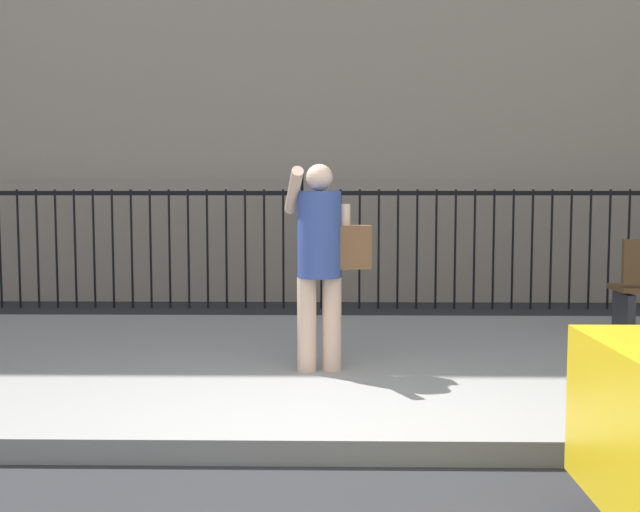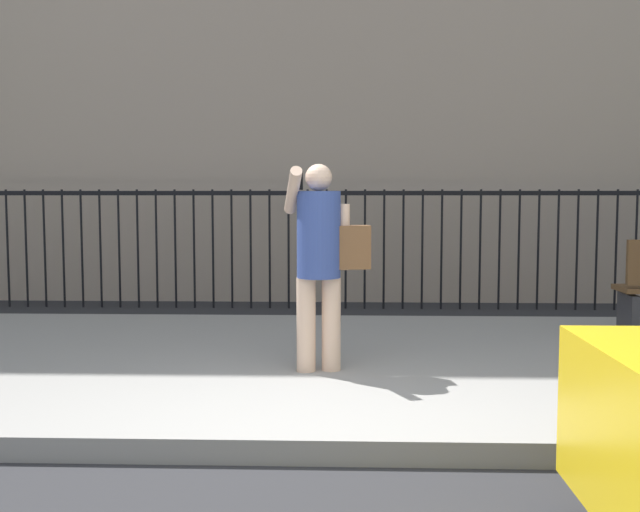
# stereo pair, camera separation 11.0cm
# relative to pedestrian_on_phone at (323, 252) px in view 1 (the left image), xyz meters

# --- Properties ---
(ground_plane) EXTENTS (60.00, 60.00, 0.00)m
(ground_plane) POSITION_rel_pedestrian_on_phone_xyz_m (0.05, -1.70, -1.09)
(ground_plane) COLOR #28282B
(sidewalk) EXTENTS (28.00, 4.40, 0.15)m
(sidewalk) POSITION_rel_pedestrian_on_phone_xyz_m (0.05, 0.50, -1.01)
(sidewalk) COLOR gray
(sidewalk) RESTS_ON ground
(iron_fence) EXTENTS (12.03, 0.04, 1.60)m
(iron_fence) POSITION_rel_pedestrian_on_phone_xyz_m (0.05, 4.20, -0.07)
(iron_fence) COLOR black
(iron_fence) RESTS_ON ground
(pedestrian_on_phone) EXTENTS (0.69, 0.48, 1.62)m
(pedestrian_on_phone) POSITION_rel_pedestrian_on_phone_xyz_m (0.00, 0.00, 0.00)
(pedestrian_on_phone) COLOR beige
(pedestrian_on_phone) RESTS_ON sidewalk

